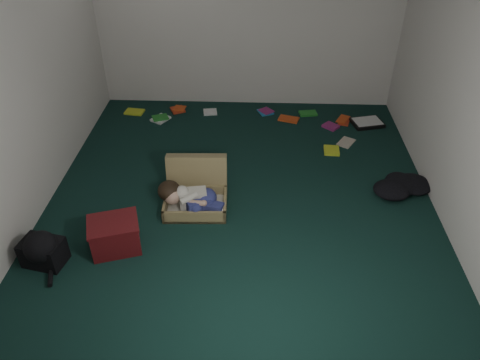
{
  "coord_description": "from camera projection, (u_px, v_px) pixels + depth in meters",
  "views": [
    {
      "loc": [
        0.15,
        -3.88,
        3.05
      ],
      "look_at": [
        0.0,
        -0.15,
        0.35
      ],
      "focal_mm": 35.0,
      "sensor_mm": 36.0,
      "label": 1
    }
  ],
  "objects": [
    {
      "name": "book_scatter",
      "position": [
        261.0,
        121.0,
        6.28
      ],
      "size": [
        3.11,
        1.24,
        0.02
      ],
      "color": "#CDE027",
      "rests_on": "floor"
    },
    {
      "name": "wall_right",
      "position": [
        468.0,
        88.0,
        4.1
      ],
      "size": [
        0.0,
        4.5,
        4.5
      ],
      "primitive_type": "plane",
      "rotation": [
        1.57,
        0.0,
        -1.57
      ],
      "color": "white",
      "rests_on": "ground"
    },
    {
      "name": "wall_left",
      "position": [
        20.0,
        80.0,
        4.23
      ],
      "size": [
        0.0,
        4.5,
        4.5
      ],
      "primitive_type": "plane",
      "rotation": [
        1.57,
        0.0,
        1.57
      ],
      "color": "white",
      "rests_on": "ground"
    },
    {
      "name": "person",
      "position": [
        190.0,
        198.0,
        4.65
      ],
      "size": [
        0.69,
        0.32,
        0.29
      ],
      "rotation": [
        0.0,
        0.0,
        0.04
      ],
      "color": "beige",
      "rests_on": "suitcase"
    },
    {
      "name": "clothing_pile",
      "position": [
        400.0,
        184.0,
        5.01
      ],
      "size": [
        0.51,
        0.44,
        0.15
      ],
      "primitive_type": null,
      "rotation": [
        0.0,
        0.0,
        0.16
      ],
      "color": "black",
      "rests_on": "floor"
    },
    {
      "name": "floor",
      "position": [
        241.0,
        199.0,
        4.93
      ],
      "size": [
        4.5,
        4.5,
        0.0
      ],
      "primitive_type": "plane",
      "color": "black",
      "rests_on": "ground"
    },
    {
      "name": "suitcase",
      "position": [
        196.0,
        191.0,
        4.8
      ],
      "size": [
        0.65,
        0.64,
        0.46
      ],
      "rotation": [
        0.0,
        0.0,
        0.04
      ],
      "color": "#928050",
      "rests_on": "floor"
    },
    {
      "name": "paper_tray",
      "position": [
        367.0,
        123.0,
        6.21
      ],
      "size": [
        0.45,
        0.38,
        0.05
      ],
      "rotation": [
        0.0,
        0.0,
        0.25
      ],
      "color": "black",
      "rests_on": "floor"
    },
    {
      "name": "wall_front",
      "position": [
        223.0,
        272.0,
        2.35
      ],
      "size": [
        4.5,
        0.0,
        4.5
      ],
      "primitive_type": "plane",
      "rotation": [
        -1.57,
        0.0,
        0.0
      ],
      "color": "white",
      "rests_on": "ground"
    },
    {
      "name": "backpack",
      "position": [
        43.0,
        251.0,
        4.11
      ],
      "size": [
        0.5,
        0.44,
        0.27
      ],
      "primitive_type": null,
      "rotation": [
        0.0,
        0.0,
        -0.2
      ],
      "color": "black",
      "rests_on": "floor"
    },
    {
      "name": "maroon_bin",
      "position": [
        115.0,
        235.0,
        4.25
      ],
      "size": [
        0.53,
        0.47,
        0.31
      ],
      "rotation": [
        0.0,
        0.0,
        0.31
      ],
      "color": "#531013",
      "rests_on": "floor"
    },
    {
      "name": "wall_back",
      "position": [
        248.0,
        10.0,
        5.99
      ],
      "size": [
        4.5,
        0.0,
        4.5
      ],
      "primitive_type": "plane",
      "rotation": [
        1.57,
        0.0,
        0.0
      ],
      "color": "white",
      "rests_on": "ground"
    }
  ]
}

